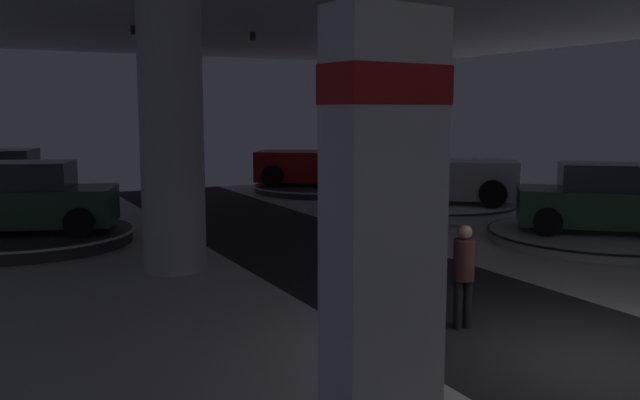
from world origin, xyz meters
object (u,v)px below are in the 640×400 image
Objects in this scene: brand_sign_pylon at (384,230)px; visitor_walking_near at (464,270)px; display_car_mid_right at (604,201)px; pickup_truck_deep_right at (331,162)px; display_platform_deep_right at (323,188)px; display_platform_far_right at (431,206)px; display_platform_far_left at (27,237)px; display_platform_deep_left at (13,203)px; pickup_truck_far_right at (421,173)px; display_car_deep_left at (11,177)px; display_car_far_left at (27,200)px; column_left at (172,136)px; display_platform_mid_right at (603,236)px.

visitor_walking_near is (3.06, 2.56, -1.26)m from brand_sign_pylon.
display_car_mid_right is 8.48m from visitor_walking_near.
display_platform_deep_right is at bearing 143.62° from pickup_truck_deep_right.
display_platform_far_left is at bearing 179.48° from display_platform_far_right.
pickup_truck_far_right is at bearing -30.73° from display_platform_deep_left.
display_platform_far_right is at bearing -0.52° from display_platform_far_left.
pickup_truck_deep_right is 17.39m from visitor_walking_near.
pickup_truck_far_right is at bearing -30.60° from display_car_deep_left.
display_car_far_left is at bearing 154.33° from display_car_mid_right.
display_car_mid_right reaches higher than display_platform_far_right.
pickup_truck_far_right is 1.27× the size of display_car_mid_right.
display_platform_deep_left is (-2.25, 19.71, -2.02)m from brand_sign_pylon.
display_car_far_left is (-2.49, 4.31, -1.66)m from column_left.
pickup_truck_deep_right is at bearing 93.21° from display_platform_far_right.
display_platform_mid_right is at bearing -10.34° from column_left.
pickup_truck_deep_right is at bearing 27.57° from display_car_far_left.
display_car_deep_left is at bearing 89.95° from display_car_far_left.
display_car_mid_right is 14.29m from display_car_far_left.
pickup_truck_far_right is 1.21× the size of display_car_far_left.
brand_sign_pylon reaches higher than display_platform_mid_right.
display_platform_far_right is 1.11× the size of display_platform_far_left.
display_car_mid_right is (12.86, -13.29, 0.86)m from display_platform_deep_left.
pickup_truck_far_right reaches higher than display_car_mid_right.
brand_sign_pylon reaches higher than display_platform_deep_left.
pickup_truck_deep_right is 0.96× the size of display_platform_mid_right.
display_car_far_left is (-0.01, -7.08, 0.06)m from display_car_deep_left.
display_platform_far_left is (-2.29, 12.61, -1.99)m from brand_sign_pylon.
display_car_deep_left is 1.00× the size of display_car_far_left.
display_car_mid_right is 0.85× the size of display_platform_far_left.
display_car_far_left is at bearing 120.03° from column_left.
brand_sign_pylon reaches higher than pickup_truck_far_right.
display_car_deep_left is 1.04× the size of display_car_mid_right.
display_platform_far_right is 12.04m from visitor_walking_near.
display_car_deep_left is at bearing 96.54° from brand_sign_pylon.
display_platform_mid_right is (10.41, -1.90, -2.61)m from column_left.
display_car_far_left is at bearing 154.30° from display_platform_mid_right.
display_platform_deep_left is at bearing 102.24° from column_left.
display_car_far_left reaches higher than display_platform_deep_left.
brand_sign_pylon is 12.85m from display_car_far_left.
display_platform_far_left is at bearing -90.36° from display_platform_deep_left.
display_platform_far_right is (12.07, -7.18, -0.85)m from display_car_deep_left.
display_car_deep_left is 11.76m from pickup_truck_deep_right.
display_platform_mid_right is 0.87m from display_car_mid_right.
pickup_truck_deep_right is 12.43m from display_platform_mid_right.
pickup_truck_far_right reaches higher than display_car_far_left.
pickup_truck_far_right is at bearing 143.46° from display_platform_far_right.
display_platform_deep_left is 1.12× the size of display_car_mid_right.
brand_sign_pylon is 15.91m from pickup_truck_far_right.
display_car_deep_left reaches higher than display_platform_mid_right.
display_car_far_left is at bearing -90.05° from display_car_deep_left.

